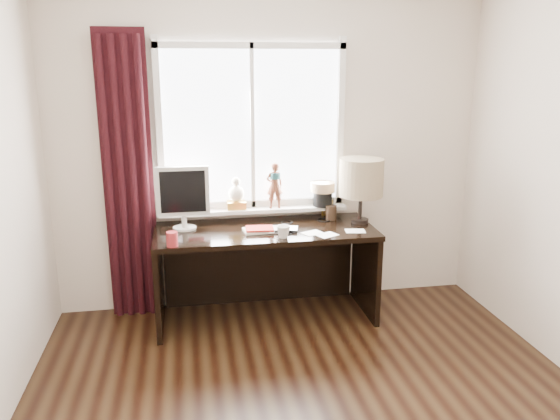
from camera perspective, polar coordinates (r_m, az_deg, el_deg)
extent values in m
cube|color=beige|center=(4.48, -1.02, 6.19)|extent=(3.50, 0.00, 2.60)
imported|color=silver|center=(4.19, -0.24, -1.99)|extent=(0.35, 0.27, 0.02)
imported|color=white|center=(4.00, 0.35, -2.25)|extent=(0.13, 0.13, 0.10)
cylinder|color=maroon|center=(3.89, -11.21, -3.01)|extent=(0.08, 0.08, 0.10)
cube|color=white|center=(4.42, -2.95, 8.67)|extent=(1.40, 0.02, 1.30)
cube|color=silver|center=(4.51, -2.80, 0.71)|extent=(1.50, 0.05, 0.05)
cube|color=silver|center=(4.37, -3.02, 16.80)|extent=(1.50, 0.05, 0.05)
cube|color=silver|center=(4.37, -12.49, 8.26)|extent=(0.05, 0.05, 1.40)
cube|color=silver|center=(4.54, 6.32, 8.76)|extent=(0.05, 0.05, 1.40)
cube|color=silver|center=(4.40, -2.91, 8.63)|extent=(0.03, 0.05, 1.30)
cube|color=silver|center=(4.47, -2.72, 0.06)|extent=(1.52, 0.18, 0.03)
cylinder|color=#620B13|center=(4.39, -8.99, 1.47)|extent=(0.14, 0.14, 0.25)
cube|color=gold|center=(4.44, -4.57, 0.53)|extent=(0.15, 0.12, 0.06)
sphere|color=beige|center=(4.42, -4.60, 1.72)|extent=(0.13, 0.13, 0.13)
sphere|color=beige|center=(4.40, -4.62, 2.99)|extent=(0.07, 0.07, 0.07)
imported|color=brown|center=(4.41, -0.52, 2.59)|extent=(0.14, 0.10, 0.38)
cylinder|color=#1E4C51|center=(4.39, -0.51, 3.61)|extent=(0.09, 0.09, 0.05)
cylinder|color=black|center=(4.52, 4.47, 1.19)|extent=(0.16, 0.16, 0.12)
cylinder|color=#8C6B4C|center=(4.50, 4.50, 2.42)|extent=(0.20, 0.20, 0.08)
cube|color=black|center=(4.40, -15.55, 3.17)|extent=(0.38, 0.05, 2.25)
cylinder|color=black|center=(4.39, -17.39, 2.67)|extent=(0.06, 0.06, 2.20)
cylinder|color=black|center=(4.38, -16.22, 2.73)|extent=(0.06, 0.06, 2.20)
cylinder|color=black|center=(4.37, -15.05, 2.78)|extent=(0.06, 0.06, 2.20)
cylinder|color=black|center=(4.36, -13.87, 2.84)|extent=(0.06, 0.06, 2.20)
cube|color=black|center=(4.24, -1.55, -2.25)|extent=(1.70, 0.70, 0.04)
cube|color=black|center=(4.33, -12.53, -7.50)|extent=(0.04, 0.64, 0.71)
cube|color=black|center=(4.55, 8.94, -6.20)|extent=(0.04, 0.64, 0.71)
cube|color=black|center=(4.67, -2.12, -5.44)|extent=(1.60, 0.03, 0.71)
cylinder|color=beige|center=(4.30, -9.94, -1.85)|extent=(0.18, 0.18, 0.01)
cylinder|color=beige|center=(4.28, -9.97, -1.11)|extent=(0.04, 0.04, 0.10)
cube|color=beige|center=(4.22, -10.12, 1.95)|extent=(0.40, 0.04, 0.38)
cube|color=black|center=(4.20, -10.12, 1.88)|extent=(0.34, 0.01, 0.32)
cube|color=beige|center=(4.17, -2.30, -2.13)|extent=(0.24, 0.18, 0.02)
cube|color=maroon|center=(4.16, -2.15, -1.96)|extent=(0.22, 0.16, 0.01)
cylinder|color=black|center=(4.49, 5.36, -0.27)|extent=(0.09, 0.09, 0.12)
cylinder|color=black|center=(4.48, 5.15, 0.37)|extent=(0.01, 0.01, 0.22)
cylinder|color=black|center=(4.47, 5.54, 0.15)|extent=(0.01, 0.01, 0.19)
cylinder|color=black|center=(4.48, 5.33, 0.58)|extent=(0.01, 0.01, 0.25)
cylinder|color=black|center=(4.49, 5.55, 0.09)|extent=(0.01, 0.01, 0.17)
cube|color=gold|center=(4.61, 4.98, 0.22)|extent=(0.10, 0.02, 0.13)
cube|color=#996633|center=(4.60, 5.02, 0.19)|extent=(0.08, 0.01, 0.10)
cylinder|color=black|center=(4.45, 8.32, -1.10)|extent=(0.14, 0.14, 0.03)
cylinder|color=black|center=(4.41, 8.38, 0.46)|extent=(0.03, 0.03, 0.22)
cylinder|color=tan|center=(4.36, 8.50, 3.38)|extent=(0.35, 0.35, 0.30)
cube|color=white|center=(4.09, 4.95, -2.62)|extent=(0.18, 0.17, 0.00)
cube|color=white|center=(4.21, 7.86, -2.19)|extent=(0.16, 0.13, 0.00)
cube|color=white|center=(4.13, 3.42, -2.41)|extent=(0.18, 0.16, 0.00)
torus|color=black|center=(4.13, 0.51, -2.37)|extent=(0.16, 0.16, 0.01)
torus|color=black|center=(4.48, 4.63, -1.03)|extent=(0.14, 0.14, 0.01)
torus|color=black|center=(4.39, 0.71, -1.30)|extent=(0.12, 0.12, 0.01)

